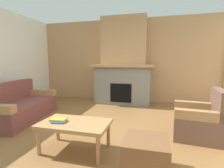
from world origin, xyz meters
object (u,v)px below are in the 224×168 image
couch (20,107)px  armchair (200,121)px  coffee_table (75,126)px  ottoman (146,155)px  fireplace (123,67)px

couch → armchair: (3.74, 0.01, 0.01)m
coffee_table → ottoman: bearing=-12.4°
couch → armchair: same height
armchair → couch: bearing=-179.8°
armchair → coffee_table: (-1.89, -0.95, 0.08)m
couch → ottoman: bearing=-22.0°
armchair → coffee_table: armchair is taller
fireplace → armchair: size_ratio=3.18×
fireplace → ottoman: bearing=-74.8°
couch → armchair: bearing=0.2°
couch → ottoman: 3.11m
fireplace → couch: 3.08m
couch → coffee_table: (1.85, -0.94, 0.09)m
coffee_table → ottoman: coffee_table is taller
ottoman → fireplace: bearing=105.2°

